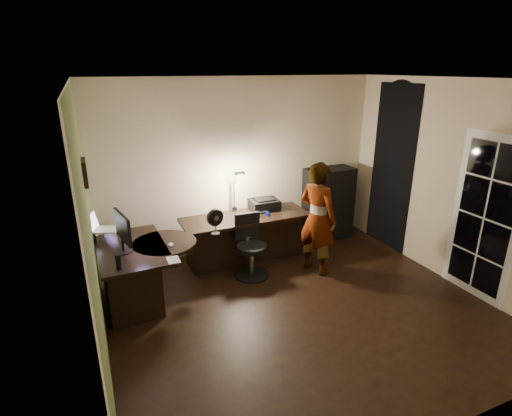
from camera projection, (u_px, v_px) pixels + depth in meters
name	position (u px, v px, depth m)	size (l,w,h in m)	color
floor	(301.00, 309.00, 4.92)	(4.50, 4.00, 0.01)	black
ceiling	(311.00, 79.00, 4.02)	(4.50, 4.00, 0.01)	silver
wall_back	(241.00, 167.00, 6.21)	(4.50, 0.01, 2.70)	beige
wall_front	(451.00, 293.00, 2.74)	(4.50, 0.01, 2.70)	beige
wall_left	(89.00, 237.00, 3.64)	(0.01, 4.00, 2.70)	beige
wall_right	(453.00, 184.00, 5.31)	(0.01, 4.00, 2.70)	beige
green_wall_overlay	(91.00, 237.00, 3.64)	(0.00, 4.00, 2.70)	#526730
arched_doorway	(392.00, 168.00, 6.32)	(0.01, 0.90, 2.60)	black
french_door	(484.00, 218.00, 4.93)	(0.02, 0.92, 2.10)	white
framed_picture	(85.00, 172.00, 3.87)	(0.04, 0.30, 0.25)	black
desk_left	(134.00, 275.00, 4.97)	(0.80, 1.30, 0.75)	black
desk_right	(246.00, 238.00, 6.06)	(1.92, 0.67, 0.72)	black
cabinet	(328.00, 203.00, 6.82)	(0.82, 0.41, 1.23)	black
laptop_stand	(104.00, 235.00, 5.09)	(0.25, 0.21, 0.10)	silver
laptop	(106.00, 221.00, 5.04)	(0.35, 0.33, 0.24)	silver
monitor	(122.00, 238.00, 4.67)	(0.11, 0.53, 0.35)	black
mouse	(171.00, 244.00, 4.89)	(0.06, 0.09, 0.03)	silver
phone	(126.00, 236.00, 5.18)	(0.06, 0.11, 0.01)	black
pen	(131.00, 249.00, 4.78)	(0.01, 0.13, 0.01)	black
speaker	(119.00, 262.00, 4.30)	(0.07, 0.07, 0.17)	black
notepad	(173.00, 260.00, 4.52)	(0.14, 0.19, 0.01)	silver
desk_fan	(215.00, 222.00, 5.28)	(0.23, 0.13, 0.35)	black
headphones	(263.00, 214.00, 5.92)	(0.19, 0.08, 0.09)	#0A0D78
printer	(264.00, 205.00, 6.19)	(0.43, 0.34, 0.19)	black
desk_lamp	(234.00, 188.00, 6.09)	(0.18, 0.33, 0.73)	black
office_chair	(252.00, 247.00, 5.57)	(0.49, 0.49, 0.88)	black
person	(318.00, 219.00, 5.59)	(0.58, 0.39, 1.62)	#D8A88C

